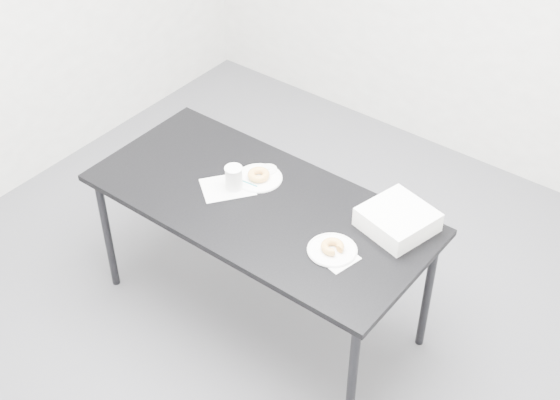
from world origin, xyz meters
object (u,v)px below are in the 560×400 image
Objects in this scene: plate_far at (259,178)px; coffee_cup at (234,178)px; table at (260,211)px; donut_far at (259,175)px; bakery_box at (398,220)px; pen at (247,183)px; scorecard at (228,187)px; plate_near at (332,250)px; donut_near at (332,247)px.

coffee_cup is (-0.05, -0.13, 0.06)m from plate_far.
table is 0.19m from plate_far.
donut_far is 0.74m from bakery_box.
pen is at bearing -105.99° from plate_far.
pen reaches higher than scorecard.
plate_near is 0.77× the size of bakery_box.
plate_far is 0.02m from donut_far.
donut_far is (-0.12, 0.14, 0.08)m from table.
plate_near is 0.65m from coffee_cup.
donut_far reaches higher than plate_near.
donut_far is at bearing 130.02° from table.
plate_near is 0.02m from donut_near.
pen is at bearing 65.52° from coffee_cup.
bakery_box reaches higher than scorecard.
coffee_cup reaches higher than donut_near.
table is 13.61× the size of coffee_cup.
donut_near reaches higher than plate_near.
coffee_cup reaches higher than donut_far.
plate_near is at bearing -19.57° from pen.
plate_far is at bearing 130.02° from table.
pen is 0.62m from plate_near.
coffee_cup reaches higher than plate_far.
scorecard is 1.06× the size of plate_far.
bakery_box reaches higher than pen.
donut_near is 0.63m from donut_far.
plate_far is at bearing 67.66° from pen.
bakery_box is (0.74, 0.10, 0.05)m from plate_far.
donut_near is at bearing -19.55° from donut_far.
plate_near is at bearing -90.00° from donut_near.
pen is 0.78m from bakery_box.
pen reaches higher than plate_near.
coffee_cup is at bearing 62.73° from scorecard.
bakery_box is (0.76, 0.17, 0.04)m from pen.
table is at bearing -2.34° from coffee_cup.
table is 0.20m from coffee_cup.
scorecard is 0.67m from plate_near.
scorecard is 2.15× the size of pen.
donut_far is 0.89× the size of coffee_cup.
pen is at bearing 152.12° from table.
plate_near is 2.03× the size of donut_far.
scorecard is 0.17m from donut_far.
bakery_box is at bearing 6.23° from pen.
donut_near reaches higher than pen.
scorecard reaches higher than table.
table is at bearing -50.15° from donut_far.
plate_far is at bearing 160.45° from donut_near.
pen is 0.63m from donut_near.
scorecard is 0.17m from plate_far.
coffee_cup is (0.03, 0.02, 0.06)m from scorecard.
scorecard is 0.85m from bakery_box.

